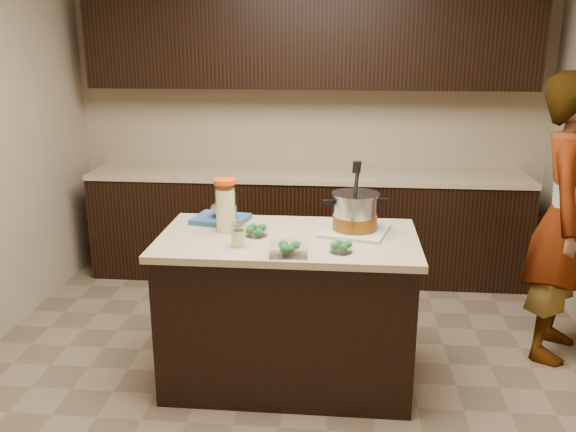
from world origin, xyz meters
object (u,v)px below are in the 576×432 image
Objects in this scene: stock_pot at (355,214)px; island at (288,309)px; person at (567,219)px; lemonade_pitcher at (226,207)px.

island is at bearing -174.34° from stock_pot.
person is (1.69, 0.50, 0.45)m from island.
stock_pot is 1.37m from person.
lemonade_pitcher is 0.17× the size of person.
island is at bearing 131.42° from person.
lemonade_pitcher is 2.10m from person.
island is 0.70m from lemonade_pitcher.
island is 4.84× the size of lemonade_pitcher.
person is (2.05, 0.43, -0.14)m from lemonade_pitcher.
island is 0.81× the size of person.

